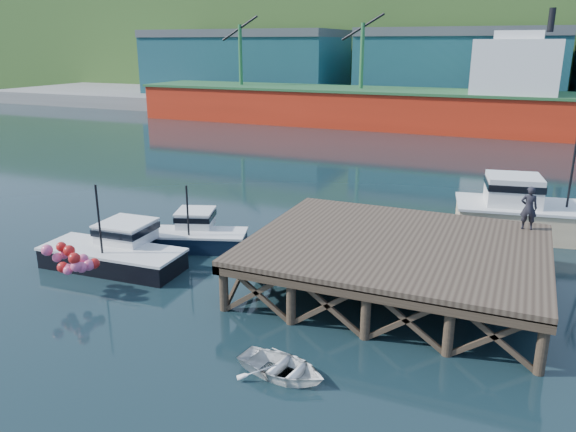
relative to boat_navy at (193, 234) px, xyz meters
The scene contains 12 objects.
ground 5.35m from the boat_navy, 10.51° to the right, with size 300.00×300.00×0.00m, color black.
wharf 10.85m from the boat_navy, ahead, with size 12.00×10.00×2.62m.
far_quay 69.23m from the boat_navy, 85.68° to the left, with size 160.00×40.00×2.00m, color gray.
warehouse_left 70.86m from the boat_navy, 114.95° to the left, with size 32.00×16.00×9.00m, color #1B4C59.
warehouse_mid 64.51m from the boat_navy, 85.34° to the left, with size 28.00×16.00×9.00m, color #1B4C59.
cargo_ship 47.22m from the boat_navy, 93.95° to the left, with size 55.50×10.00×13.75m.
hillside 99.70m from the boat_navy, 86.99° to the left, with size 220.00×50.00×22.00m, color #2D511E.
boat_navy is the anchor object (origin of this frame).
boat_black 4.13m from the boat_navy, 117.45° to the right, with size 6.86×5.77×4.17m.
trawler 19.12m from the boat_navy, 27.82° to the left, with size 10.74×5.29×6.88m.
dinghy 12.70m from the boat_navy, 45.11° to the right, with size 2.14×3.00×0.62m, color white.
dockworker 16.10m from the boat_navy, 10.54° to the left, with size 0.72×0.47×1.96m, color black.
Camera 1 is at (9.99, -22.16, 10.06)m, focal length 35.00 mm.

